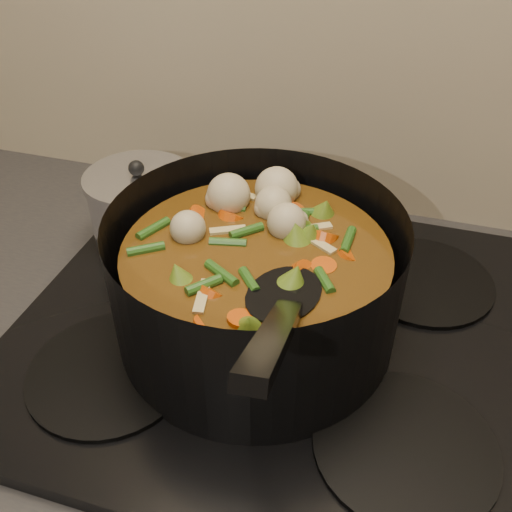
# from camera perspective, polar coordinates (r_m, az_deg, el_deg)

# --- Properties ---
(stovetop) EXTENTS (0.62, 0.54, 0.03)m
(stovetop) POSITION_cam_1_polar(r_m,az_deg,el_deg) (0.70, 2.45, -7.26)
(stovetop) COLOR black
(stovetop) RESTS_ON counter
(stockpot) EXTENTS (0.35, 0.44, 0.24)m
(stockpot) POSITION_cam_1_polar(r_m,az_deg,el_deg) (0.64, 0.02, -2.72)
(stockpot) COLOR black
(stockpot) RESTS_ON stovetop
(saucepan) EXTENTS (0.15, 0.15, 0.12)m
(saucepan) POSITION_cam_1_polar(r_m,az_deg,el_deg) (0.82, -11.36, 4.92)
(saucepan) COLOR silver
(saucepan) RESTS_ON stovetop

